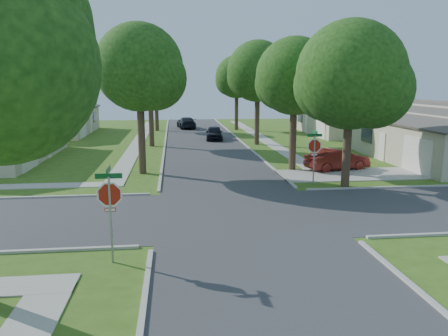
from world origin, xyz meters
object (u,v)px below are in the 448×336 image
tree_e_far (237,79)px  stop_sign_ne (314,148)px  house_ne_near (441,140)px  house_nw_far (52,120)px  tree_e_mid (258,74)px  car_curb_west (186,123)px  stop_sign_sw (110,198)px  car_curb_east (214,133)px  tree_w_mid (150,71)px  house_ne_far (344,120)px  tree_e_near (295,80)px  car_driveway (337,159)px  tree_w_near (140,72)px  tree_ne_corner (352,80)px  tree_w_far (156,83)px

tree_e_far → stop_sign_ne: bearing=-90.1°
house_ne_near → house_nw_far: same height
tree_e_mid → car_curb_west: bearing=111.1°
stop_sign_sw → car_curb_east: 30.17m
tree_e_mid → car_curb_east: 7.66m
tree_w_mid → house_ne_far: bearing=21.2°
tree_e_near → car_driveway: (2.82, -0.31, -4.96)m
house_ne_near → house_ne_far: 18.00m
tree_e_near → house_ne_near: (11.24, 1.99, -4.13)m
tree_e_near → tree_w_near: bearing=180.0°
tree_w_mid → tree_ne_corner: (11.00, -16.80, -0.90)m
tree_e_near → tree_e_mid: tree_e_mid is taller
stop_sign_sw → house_ne_near: size_ratio=0.22×
tree_ne_corner → house_ne_far: bearing=68.8°
house_ne_near → tree_w_mid: bearing=154.1°
stop_sign_ne → house_nw_far: 34.26m
car_driveway → house_nw_far: bearing=30.8°
tree_ne_corner → tree_w_far: bearing=110.3°
car_curb_east → tree_w_mid: bearing=-142.2°
tree_e_mid → tree_ne_corner: 16.89m
stop_sign_ne → tree_w_mid: 19.31m
stop_sign_sw → house_ne_far: 39.55m
tree_e_near → tree_e_far: size_ratio=0.95×
tree_e_mid → house_ne_far: 14.58m
stop_sign_sw → tree_ne_corner: 14.64m
stop_sign_ne → car_driveway: 5.10m
car_curb_west → tree_e_far: bearing=151.7°
tree_ne_corner → car_driveway: size_ratio=2.09×
house_ne_near → tree_e_mid: bearing=138.3°
house_ne_far → house_ne_near: bearing=-90.0°
tree_w_near → car_curb_west: size_ratio=1.87×
tree_w_mid → car_curb_west: tree_w_mid is taller
house_ne_far → tree_w_far: bearing=166.4°
tree_e_near → tree_w_far: bearing=110.6°
tree_e_near → car_curb_east: 16.99m
tree_w_near → house_ne_far: 29.10m
tree_w_near → tree_w_far: (-0.01, 25.00, -0.61)m
stop_sign_sw → tree_w_mid: (0.06, 25.71, 4.46)m
tree_ne_corner → stop_sign_ne: bearing=163.4°
car_driveway → tree_w_mid: bearing=30.2°
tree_e_near → tree_ne_corner: tree_ne_corner is taller
tree_w_far → tree_e_near: bearing=-69.4°
tree_ne_corner → house_nw_far: size_ratio=0.64×
stop_sign_sw → tree_e_mid: size_ratio=0.32×
house_ne_near → tree_e_near: bearing=-170.0°
stop_sign_ne → house_nw_far: (-20.69, 27.30, -0.51)m
car_curb_east → tree_w_far: bearing=127.0°
tree_w_near → car_driveway: bearing=-1.4°
tree_e_far → tree_w_far: bearing=-180.0°
stop_sign_sw → tree_ne_corner: (11.06, 8.91, 3.56)m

